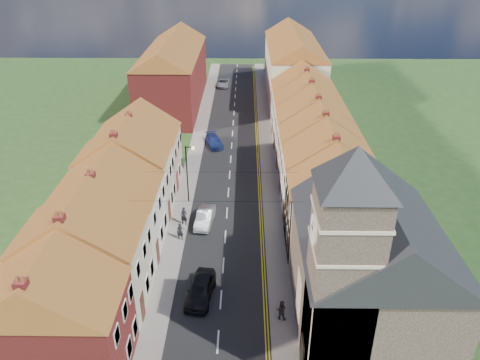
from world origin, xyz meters
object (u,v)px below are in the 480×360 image
at_px(car_distant, 223,83).
at_px(pedestrian_left_b, 184,216).
at_px(lamppost, 188,171).
at_px(pedestrian_left, 180,232).
at_px(pedestrian_right, 281,310).
at_px(church, 367,259).
at_px(car_near, 200,289).
at_px(car_mid, 205,217).
at_px(car_far, 214,141).

bearing_deg(car_distant, pedestrian_left_b, -86.42).
relative_size(lamppost, pedestrian_left, 3.80).
height_order(pedestrian_left, pedestrian_right, pedestrian_left).
distance_m(church, car_distant, 57.70).
xyz_separation_m(car_near, car_distant, (-0.68, 53.35, -0.15)).
distance_m(lamppost, pedestrian_left_b, 4.88).
bearing_deg(church, pedestrian_left, 142.61).
relative_size(car_mid, pedestrian_left, 2.54).
bearing_deg(lamppost, pedestrian_right, -63.08).
xyz_separation_m(car_far, pedestrian_left, (-1.67, -20.55, 0.30)).
relative_size(car_near, pedestrian_left, 2.79).
bearing_deg(car_distant, car_mid, -83.97).
relative_size(pedestrian_right, pedestrian_left_b, 0.88).
bearing_deg(lamppost, car_near, -80.45).
distance_m(car_near, pedestrian_right, 6.18).
height_order(car_near, car_mid, car_near).
bearing_deg(car_mid, church, -41.85).
bearing_deg(pedestrian_right, car_near, -8.81).
distance_m(pedestrian_left, pedestrian_left_b, 2.38).
bearing_deg(car_near, pedestrian_left_b, 111.01).
xyz_separation_m(car_far, pedestrian_right, (6.49, -29.93, 0.29)).
bearing_deg(car_mid, pedestrian_right, -55.97).
bearing_deg(car_distant, pedestrian_left, -86.38).
height_order(church, car_far, church).
bearing_deg(pedestrian_left, pedestrian_left_b, 87.96).
xyz_separation_m(lamppost, pedestrian_left, (-0.07, -6.55, -2.63)).
bearing_deg(pedestrian_right, car_far, -65.81).
xyz_separation_m(car_mid, pedestrian_right, (6.23, -12.09, 0.23)).
bearing_deg(car_far, church, -86.16).
xyz_separation_m(car_near, car_far, (-0.71, 27.74, -0.14)).
xyz_separation_m(car_near, pedestrian_left, (-2.39, 7.18, 0.16)).
distance_m(car_mid, pedestrian_left, 3.34).
bearing_deg(pedestrian_left, car_mid, 53.88).
distance_m(car_far, pedestrian_right, 30.62).
bearing_deg(pedestrian_right, pedestrian_left, -36.99).
height_order(church, car_near, church).
xyz_separation_m(lamppost, pedestrian_left_b, (-0.02, -4.17, -2.54)).
bearing_deg(car_far, pedestrian_left, -111.49).
distance_m(lamppost, pedestrian_right, 18.06).
bearing_deg(car_near, church, -7.84).
xyz_separation_m(car_distant, pedestrian_right, (6.46, -55.54, 0.29)).
distance_m(car_near, car_far, 27.75).
height_order(church, car_distant, church).
bearing_deg(pedestrian_left, car_distant, 87.16).
distance_m(lamppost, car_near, 14.21).
relative_size(church, car_near, 3.45).
relative_size(church, pedestrian_left_b, 8.64).
height_order(church, pedestrian_right, church).
bearing_deg(pedestrian_left_b, car_far, 100.42).
distance_m(car_mid, pedestrian_right, 13.60).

